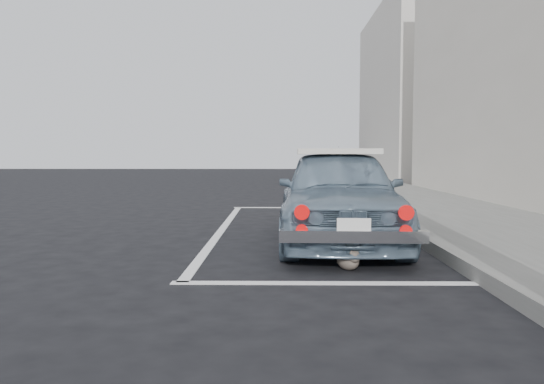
# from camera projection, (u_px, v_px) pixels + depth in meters

# --- Properties ---
(ground) EXTENTS (80.00, 80.00, 0.00)m
(ground) POSITION_uv_depth(u_px,v_px,m) (280.00, 272.00, 5.36)
(ground) COLOR black
(ground) RESTS_ON ground
(sidewalk) EXTENTS (2.80, 40.00, 0.15)m
(sidewalk) POSITION_uv_depth(u_px,v_px,m) (510.00, 235.00, 7.32)
(sidewalk) COLOR #60605C
(sidewalk) RESTS_ON ground
(building_far) EXTENTS (3.50, 10.00, 8.00)m
(building_far) POSITION_uv_depth(u_px,v_px,m) (413.00, 95.00, 24.96)
(building_far) COLOR beige
(building_far) RESTS_ON ground
(pline_rear) EXTENTS (3.00, 0.12, 0.01)m
(pline_rear) POSITION_uv_depth(u_px,v_px,m) (334.00, 283.00, 4.86)
(pline_rear) COLOR silver
(pline_rear) RESTS_ON ground
(pline_front) EXTENTS (3.00, 0.12, 0.01)m
(pline_front) POSITION_uv_depth(u_px,v_px,m) (301.00, 208.00, 11.84)
(pline_front) COLOR silver
(pline_front) RESTS_ON ground
(pline_side) EXTENTS (0.12, 7.00, 0.01)m
(pline_side) POSITION_uv_depth(u_px,v_px,m) (222.00, 229.00, 8.36)
(pline_side) COLOR silver
(pline_side) RESTS_ON ground
(retro_coupe) EXTENTS (1.65, 3.86, 1.30)m
(retro_coupe) POSITION_uv_depth(u_px,v_px,m) (338.00, 194.00, 7.03)
(retro_coupe) COLOR slate
(retro_coupe) RESTS_ON ground
(cat) EXTENTS (0.29, 0.44, 0.24)m
(cat) POSITION_uv_depth(u_px,v_px,m) (349.00, 259.00, 5.42)
(cat) COLOR #66584E
(cat) RESTS_ON ground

